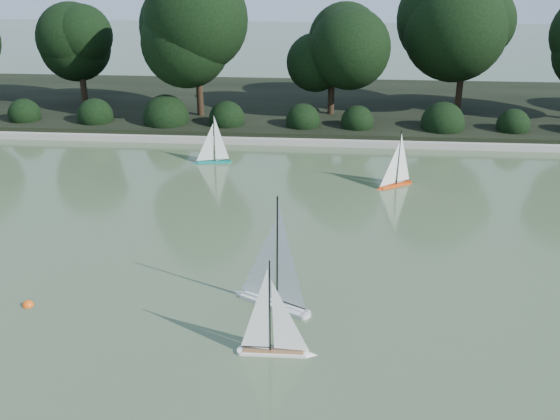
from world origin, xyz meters
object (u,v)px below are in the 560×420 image
(sailboat_white_a, at_px, (268,286))
(sailboat_orange, at_px, (393,178))
(race_buoy, at_px, (28,305))
(sailboat_white_b, at_px, (279,339))
(sailboat_teal, at_px, (210,155))

(sailboat_white_a, distance_m, sailboat_orange, 5.81)
(sailboat_orange, bearing_deg, race_buoy, -136.65)
(sailboat_white_b, relative_size, sailboat_teal, 1.11)
(race_buoy, bearing_deg, sailboat_teal, 77.72)
(sailboat_white_a, bearing_deg, sailboat_orange, 66.24)
(sailboat_white_b, xyz_separation_m, sailboat_orange, (2.06, 6.59, -0.01))
(sailboat_white_a, relative_size, sailboat_teal, 1.42)
(sailboat_white_b, relative_size, sailboat_orange, 1.08)
(race_buoy, bearing_deg, sailboat_orange, 43.35)
(sailboat_white_b, distance_m, sailboat_teal, 8.31)
(sailboat_orange, distance_m, race_buoy, 8.28)
(sailboat_orange, relative_size, race_buoy, 8.30)
(sailboat_white_b, xyz_separation_m, race_buoy, (-3.96, 0.91, -0.23))
(sailboat_white_b, bearing_deg, race_buoy, 167.05)
(sailboat_white_b, distance_m, race_buoy, 4.07)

